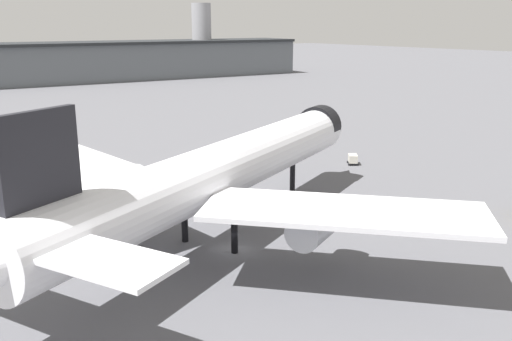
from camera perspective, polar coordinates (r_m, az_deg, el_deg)
The scene contains 5 objects.
ground at distance 64.14m, azimuth -2.30°, elevation -8.25°, with size 900.00×900.00×0.00m, color #56565B.
airliner_near_gate at distance 64.72m, azimuth -3.71°, elevation -0.17°, with size 65.75×58.77×19.07m.
terminal_building at distance 252.21m, azimuth -20.87°, elevation 10.33°, with size 239.87×60.37×33.83m.
baggage_cart_trailing at distance 103.13m, azimuth 9.93°, elevation 1.16°, with size 2.83×2.87×1.82m.
traffic_cone_near_nose at distance 103.92m, azimuth -1.68°, elevation 1.13°, with size 0.56×0.56×0.70m, color #F2600C.
Camera 1 is at (-34.85, -47.49, 25.39)m, focal length 38.89 mm.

